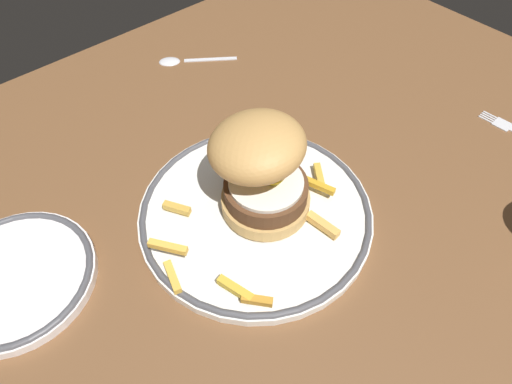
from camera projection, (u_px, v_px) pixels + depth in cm
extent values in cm
cube|color=brown|center=(271.00, 240.00, 54.70)|extent=(123.63, 100.26, 4.00)
cylinder|color=white|center=(256.00, 213.00, 54.13)|extent=(28.45, 28.45, 1.20)
torus|color=#4C4C51|center=(256.00, 210.00, 53.67)|extent=(28.05, 28.05, 0.80)
cylinder|color=tan|center=(266.00, 201.00, 52.90)|extent=(10.62, 10.62, 1.80)
cylinder|color=#54331E|center=(266.00, 190.00, 51.33)|extent=(9.84, 9.84, 2.26)
cylinder|color=white|center=(266.00, 182.00, 50.26)|extent=(8.67, 8.67, 0.50)
ellipsoid|color=yellow|center=(273.00, 176.00, 49.97)|extent=(2.60, 2.60, 1.40)
ellipsoid|color=tan|center=(257.00, 146.00, 47.38)|extent=(15.32, 15.49, 6.79)
cube|color=gold|center=(173.00, 277.00, 46.94)|extent=(1.93, 3.90, 0.85)
cube|color=gold|center=(234.00, 165.00, 57.27)|extent=(3.15, 0.92, 0.81)
cube|color=#EFB644|center=(168.00, 247.00, 47.51)|extent=(3.11, 4.10, 0.79)
cube|color=gold|center=(177.00, 208.00, 52.78)|extent=(2.42, 3.40, 0.86)
cube|color=gold|center=(318.00, 186.00, 54.07)|extent=(2.16, 4.71, 0.76)
cube|color=#E6AC51|center=(323.00, 225.00, 51.17)|extent=(1.39, 4.43, 0.96)
cube|color=gold|center=(257.00, 300.00, 45.26)|extent=(2.70, 3.04, 0.81)
cube|color=gold|center=(319.00, 175.00, 56.16)|extent=(2.80, 3.32, 0.85)
cube|color=gold|center=(235.00, 289.00, 46.03)|extent=(1.92, 4.36, 0.88)
cylinder|color=white|center=(16.00, 279.00, 48.40)|extent=(17.44, 17.44, 1.20)
torus|color=#4C4C51|center=(13.00, 276.00, 47.94)|extent=(17.04, 17.04, 0.80)
cube|color=silver|center=(503.00, 124.00, 65.04)|extent=(2.33, 2.52, 0.32)
cube|color=silver|center=(486.00, 119.00, 65.70)|extent=(0.39, 2.41, 0.28)
cube|color=silver|center=(488.00, 118.00, 65.92)|extent=(0.39, 2.41, 0.28)
cube|color=silver|center=(489.00, 116.00, 66.14)|extent=(0.39, 2.41, 0.28)
cube|color=silver|center=(491.00, 115.00, 66.37)|extent=(0.39, 2.41, 0.28)
cube|color=silver|center=(211.00, 59.00, 75.52)|extent=(7.69, 6.02, 0.32)
ellipsoid|color=silver|center=(169.00, 60.00, 74.99)|extent=(4.44, 4.24, 0.90)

